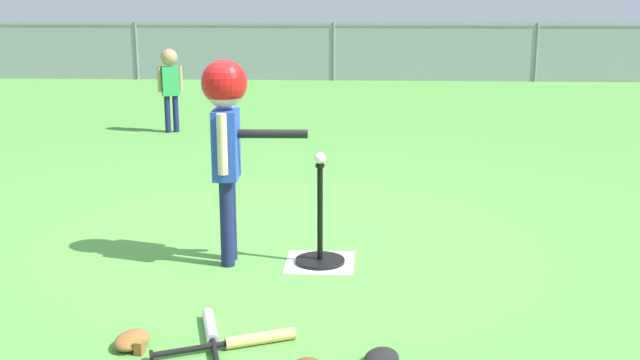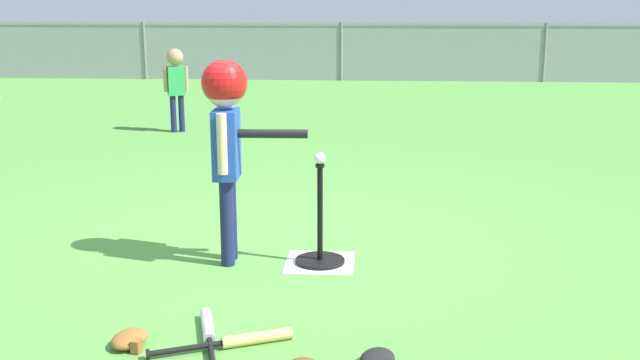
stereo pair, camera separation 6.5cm
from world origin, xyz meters
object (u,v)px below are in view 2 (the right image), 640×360
at_px(spare_bat_wood, 243,340).
at_px(glove_by_plate, 130,339).
at_px(baseball_on_tee, 320,158).
at_px(fielder_near_left, 176,79).
at_px(spare_bat_silver, 208,331).
at_px(glove_tossed_aside, 378,360).
at_px(batting_tee, 320,248).
at_px(batter_child, 226,120).

distance_m(spare_bat_wood, glove_by_plate, 0.56).
bearing_deg(glove_by_plate, baseball_on_tee, 55.61).
height_order(fielder_near_left, spare_bat_silver, fielder_near_left).
bearing_deg(fielder_near_left, glove_by_plate, -78.00).
height_order(baseball_on_tee, glove_tossed_aside, baseball_on_tee).
relative_size(batting_tee, spare_bat_silver, 0.98).
bearing_deg(glove_by_plate, batter_child, 77.43).
relative_size(baseball_on_tee, glove_tossed_aside, 0.29).
height_order(batting_tee, spare_bat_silver, batting_tee).
height_order(spare_bat_silver, spare_bat_wood, same).
height_order(baseball_on_tee, glove_by_plate, baseball_on_tee).
xyz_separation_m(fielder_near_left, glove_by_plate, (1.26, -5.92, -0.63)).
distance_m(batter_child, spare_bat_wood, 1.52).
relative_size(baseball_on_tee, glove_by_plate, 0.30).
bearing_deg(spare_bat_wood, fielder_near_left, 107.13).
xyz_separation_m(batter_child, spare_bat_silver, (0.09, -1.11, -0.90)).
bearing_deg(glove_by_plate, fielder_near_left, 102.00).
bearing_deg(baseball_on_tee, batting_tee, 90.00).
relative_size(batting_tee, glove_by_plate, 2.68).
xyz_separation_m(spare_bat_silver, spare_bat_wood, (0.19, -0.09, -0.00)).
height_order(fielder_near_left, glove_tossed_aside, fielder_near_left).
bearing_deg(spare_bat_wood, batter_child, 103.20).
bearing_deg(spare_bat_silver, batting_tee, 66.48).
bearing_deg(fielder_near_left, baseball_on_tee, -65.66).
relative_size(baseball_on_tee, spare_bat_silver, 0.11).
bearing_deg(batter_child, spare_bat_silver, -85.31).
xyz_separation_m(batter_child, spare_bat_wood, (0.28, -1.19, -0.90)).
xyz_separation_m(spare_bat_silver, glove_by_plate, (-0.37, -0.13, 0.01)).
distance_m(batter_child, glove_tossed_aside, 1.89).
height_order(spare_bat_silver, glove_by_plate, glove_by_plate).
bearing_deg(spare_bat_wood, spare_bat_silver, 154.94).
height_order(glove_by_plate, glove_tossed_aside, same).
relative_size(baseball_on_tee, spare_bat_wood, 0.11).
xyz_separation_m(spare_bat_wood, glove_tossed_aside, (0.66, -0.17, 0.01)).
distance_m(fielder_near_left, spare_bat_wood, 6.19).
bearing_deg(glove_by_plate, spare_bat_silver, 18.91).
height_order(batter_child, spare_bat_silver, batter_child).
bearing_deg(glove_by_plate, batting_tee, 55.61).
bearing_deg(spare_bat_wood, baseball_on_tee, 76.12).
relative_size(glove_by_plate, glove_tossed_aside, 0.96).
bearing_deg(glove_tossed_aside, spare_bat_silver, 162.96).
bearing_deg(fielder_near_left, batter_child, -71.90).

